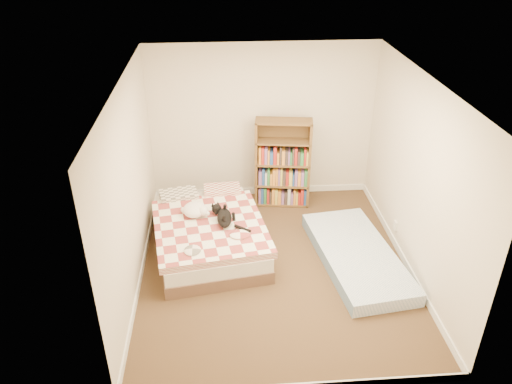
{
  "coord_description": "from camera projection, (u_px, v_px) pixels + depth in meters",
  "views": [
    {
      "loc": [
        -0.65,
        -5.28,
        4.11
      ],
      "look_at": [
        -0.23,
        0.3,
        0.98
      ],
      "focal_mm": 35.0,
      "sensor_mm": 36.0,
      "label": 1
    }
  ],
  "objects": [
    {
      "name": "floor_mattress",
      "position": [
        357.0,
        256.0,
        6.69
      ],
      "size": [
        1.18,
        2.14,
        0.18
      ],
      "primitive_type": "cube",
      "rotation": [
        0.0,
        0.0,
        0.13
      ],
      "color": "#6D8EB6",
      "rests_on": "room"
    },
    {
      "name": "bed",
      "position": [
        209.0,
        232.0,
        6.93
      ],
      "size": [
        1.68,
        2.16,
        0.53
      ],
      "rotation": [
        0.0,
        0.0,
        0.16
      ],
      "color": "brown",
      "rests_on": "room"
    },
    {
      "name": "white_dog",
      "position": [
        195.0,
        210.0,
        6.83
      ],
      "size": [
        0.39,
        0.42,
        0.17
      ],
      "rotation": [
        0.0,
        0.0,
        0.22
      ],
      "color": "white",
      "rests_on": "bed"
    },
    {
      "name": "room",
      "position": [
        276.0,
        187.0,
        6.06
      ],
      "size": [
        3.51,
        4.01,
        2.51
      ],
      "color": "#43271C",
      "rests_on": "ground"
    },
    {
      "name": "black_cat",
      "position": [
        225.0,
        216.0,
        6.71
      ],
      "size": [
        0.37,
        0.75,
        0.17
      ],
      "rotation": [
        0.0,
        0.0,
        0.44
      ],
      "color": "black",
      "rests_on": "bed"
    },
    {
      "name": "bookshelf",
      "position": [
        282.0,
        173.0,
        7.85
      ],
      "size": [
        0.89,
        0.4,
        1.43
      ],
      "rotation": [
        0.0,
        0.0,
        -0.14
      ],
      "color": "brown",
      "rests_on": "room"
    }
  ]
}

